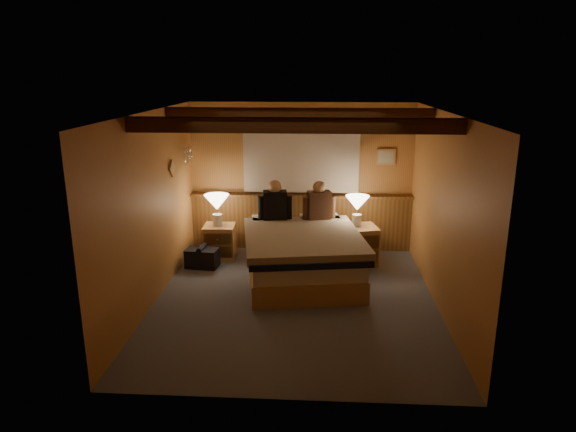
# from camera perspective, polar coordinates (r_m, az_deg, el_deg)

# --- Properties ---
(floor) EXTENTS (4.20, 4.20, 0.00)m
(floor) POSITION_cam_1_polar(r_m,az_deg,el_deg) (6.75, 0.78, -9.32)
(floor) COLOR #565B66
(floor) RESTS_ON ground
(ceiling) EXTENTS (4.20, 4.20, 0.00)m
(ceiling) POSITION_cam_1_polar(r_m,az_deg,el_deg) (6.13, 0.86, 11.44)
(ceiling) COLOR tan
(ceiling) RESTS_ON wall_back
(wall_back) EXTENTS (3.60, 0.00, 3.60)m
(wall_back) POSITION_cam_1_polar(r_m,az_deg,el_deg) (8.38, 1.47, 4.33)
(wall_back) COLOR #BA7E42
(wall_back) RESTS_ON floor
(wall_left) EXTENTS (0.00, 4.20, 4.20)m
(wall_left) POSITION_cam_1_polar(r_m,az_deg,el_deg) (6.66, -14.85, 0.77)
(wall_left) COLOR #BA7E42
(wall_left) RESTS_ON floor
(wall_right) EXTENTS (0.00, 4.20, 4.20)m
(wall_right) POSITION_cam_1_polar(r_m,az_deg,el_deg) (6.51, 16.85, 0.28)
(wall_right) COLOR #BA7E42
(wall_right) RESTS_ON floor
(wall_front) EXTENTS (3.60, 0.00, 3.60)m
(wall_front) POSITION_cam_1_polar(r_m,az_deg,el_deg) (4.35, -0.44, -6.73)
(wall_front) COLOR #BA7E42
(wall_front) RESTS_ON floor
(wainscot) EXTENTS (3.60, 0.23, 0.94)m
(wainscot) POSITION_cam_1_polar(r_m,az_deg,el_deg) (8.49, 1.42, -0.49)
(wainscot) COLOR brown
(wainscot) RESTS_ON wall_back
(curtain_window) EXTENTS (2.18, 0.09, 1.11)m
(curtain_window) POSITION_cam_1_polar(r_m,az_deg,el_deg) (8.25, 1.47, 6.42)
(curtain_window) COLOR #482712
(curtain_window) RESTS_ON wall_back
(ceiling_beams) EXTENTS (3.60, 1.65, 0.16)m
(ceiling_beams) POSITION_cam_1_polar(r_m,az_deg,el_deg) (6.29, 0.92, 10.73)
(ceiling_beams) COLOR #482712
(ceiling_beams) RESTS_ON ceiling
(coat_rail) EXTENTS (0.05, 0.55, 0.24)m
(coat_rail) POSITION_cam_1_polar(r_m,az_deg,el_deg) (8.02, -11.10, 6.92)
(coat_rail) COLOR white
(coat_rail) RESTS_ON wall_left
(framed_print) EXTENTS (0.30, 0.04, 0.25)m
(framed_print) POSITION_cam_1_polar(r_m,az_deg,el_deg) (8.36, 10.83, 6.46)
(framed_print) COLOR tan
(framed_print) RESTS_ON wall_back
(bed) EXTENTS (1.85, 2.25, 0.69)m
(bed) POSITION_cam_1_polar(r_m,az_deg,el_deg) (7.30, 1.57, -4.27)
(bed) COLOR #B5834D
(bed) RESTS_ON floor
(nightstand_left) EXTENTS (0.50, 0.45, 0.53)m
(nightstand_left) POSITION_cam_1_polar(r_m,az_deg,el_deg) (8.22, -7.61, -2.81)
(nightstand_left) COLOR #B5834D
(nightstand_left) RESTS_ON floor
(nightstand_right) EXTENTS (0.63, 0.59, 0.59)m
(nightstand_right) POSITION_cam_1_polar(r_m,az_deg,el_deg) (7.95, 7.83, -3.22)
(nightstand_right) COLOR #B5834D
(nightstand_right) RESTS_ON floor
(lamp_left) EXTENTS (0.39, 0.39, 0.50)m
(lamp_left) POSITION_cam_1_polar(r_m,az_deg,el_deg) (8.02, -7.91, 1.31)
(lamp_left) COLOR silver
(lamp_left) RESTS_ON nightstand_left
(lamp_right) EXTENTS (0.36, 0.36, 0.47)m
(lamp_right) POSITION_cam_1_polar(r_m,az_deg,el_deg) (7.81, 7.70, 1.23)
(lamp_right) COLOR silver
(lamp_right) RESTS_ON nightstand_right
(person_left) EXTENTS (0.52, 0.25, 0.63)m
(person_left) POSITION_cam_1_polar(r_m,az_deg,el_deg) (7.77, -1.45, 1.43)
(person_left) COLOR black
(person_left) RESTS_ON bed
(person_right) EXTENTS (0.50, 0.28, 0.62)m
(person_right) POSITION_cam_1_polar(r_m,az_deg,el_deg) (7.79, 3.49, 1.41)
(person_right) COLOR #482D1D
(person_right) RESTS_ON bed
(duffel_bag) EXTENTS (0.51, 0.34, 0.34)m
(duffel_bag) POSITION_cam_1_polar(r_m,az_deg,el_deg) (7.89, -9.51, -4.57)
(duffel_bag) COLOR black
(duffel_bag) RESTS_ON floor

